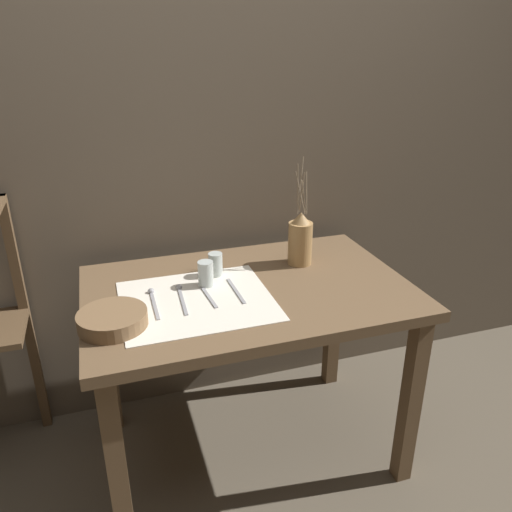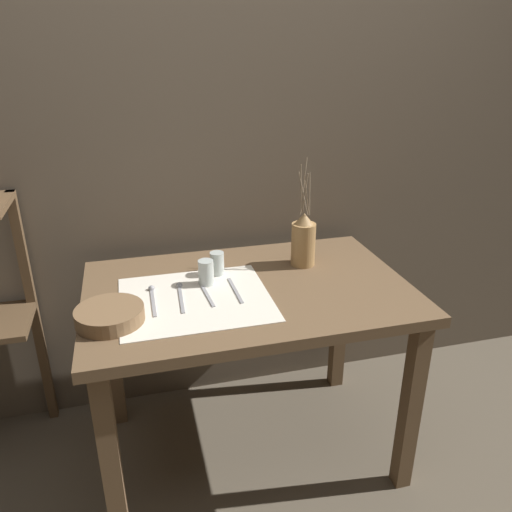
% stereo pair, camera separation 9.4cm
% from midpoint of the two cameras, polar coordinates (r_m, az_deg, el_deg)
% --- Properties ---
extents(ground_plane, '(12.00, 12.00, 0.00)m').
position_cam_midpoint_polar(ground_plane, '(2.28, -2.03, -21.08)').
color(ground_plane, brown).
extents(stone_wall_back, '(7.00, 0.06, 2.40)m').
position_cam_midpoint_polar(stone_wall_back, '(2.15, -6.24, 12.51)').
color(stone_wall_back, brown).
rests_on(stone_wall_back, ground_plane).
extents(wooden_table, '(1.18, 0.77, 0.77)m').
position_cam_midpoint_polar(wooden_table, '(1.88, -2.32, -6.47)').
color(wooden_table, brown).
rests_on(wooden_table, ground_plane).
extents(linen_cloth, '(0.52, 0.46, 0.00)m').
position_cam_midpoint_polar(linen_cloth, '(1.75, -8.33, -5.08)').
color(linen_cloth, silver).
rests_on(linen_cloth, wooden_table).
extents(pitcher_with_flowers, '(0.10, 0.10, 0.43)m').
position_cam_midpoint_polar(pitcher_with_flowers, '(1.99, 3.72, 1.84)').
color(pitcher_with_flowers, '#A87F4C').
rests_on(pitcher_with_flowers, wooden_table).
extents(wooden_bowl, '(0.22, 0.22, 0.05)m').
position_cam_midpoint_polar(wooden_bowl, '(1.65, -17.67, -6.96)').
color(wooden_bowl, brown).
rests_on(wooden_bowl, wooden_table).
extents(glass_tumbler_near, '(0.06, 0.06, 0.09)m').
position_cam_midpoint_polar(glass_tumbler_near, '(1.83, -7.25, -2.03)').
color(glass_tumbler_near, '#B7C1BC').
rests_on(glass_tumbler_near, wooden_table).
extents(glass_tumbler_far, '(0.05, 0.05, 0.09)m').
position_cam_midpoint_polar(glass_tumbler_far, '(1.91, -6.07, -0.97)').
color(glass_tumbler_far, '#B7C1BC').
rests_on(glass_tumbler_far, wooden_table).
extents(spoon_inner, '(0.02, 0.21, 0.02)m').
position_cam_midpoint_polar(spoon_inner, '(1.80, -13.23, -4.60)').
color(spoon_inner, '#939399').
rests_on(spoon_inner, wooden_table).
extents(spoon_outer, '(0.03, 0.21, 0.02)m').
position_cam_midpoint_polar(spoon_outer, '(1.80, -10.13, -4.19)').
color(spoon_outer, '#939399').
rests_on(spoon_outer, wooden_table).
extents(fork_outer, '(0.03, 0.20, 0.00)m').
position_cam_midpoint_polar(fork_outer, '(1.78, -7.09, -4.45)').
color(fork_outer, '#939399').
rests_on(fork_outer, wooden_table).
extents(knife_center, '(0.02, 0.20, 0.00)m').
position_cam_midpoint_polar(knife_center, '(1.80, -3.82, -4.00)').
color(knife_center, '#939399').
rests_on(knife_center, wooden_table).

